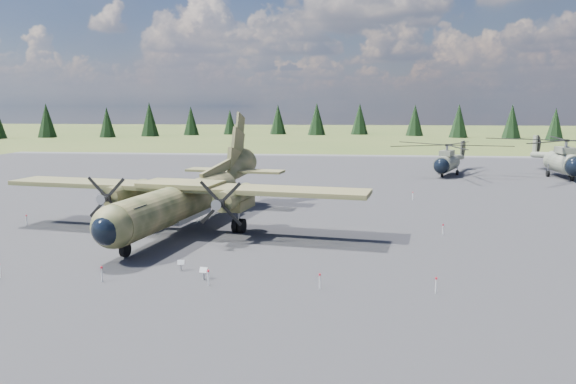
# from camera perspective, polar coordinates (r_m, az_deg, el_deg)

# --- Properties ---
(ground) EXTENTS (500.00, 500.00, 0.00)m
(ground) POSITION_cam_1_polar(r_m,az_deg,el_deg) (44.10, -6.27, -3.87)
(ground) COLOR #4F5626
(ground) RESTS_ON ground
(apron) EXTENTS (120.00, 120.00, 0.04)m
(apron) POSITION_cam_1_polar(r_m,az_deg,el_deg) (53.71, -3.97, -1.56)
(apron) COLOR #59595E
(apron) RESTS_ON ground
(transport_plane) EXTENTS (29.07, 26.20, 9.57)m
(transport_plane) POSITION_cam_1_polar(r_m,az_deg,el_deg) (44.86, -10.18, -0.16)
(transport_plane) COLOR #3B4324
(transport_plane) RESTS_ON ground
(helicopter_near) EXTENTS (22.47, 22.47, 4.40)m
(helicopter_near) POSITION_cam_1_polar(r_m,az_deg,el_deg) (80.97, 15.90, 3.82)
(helicopter_near) COLOR slate
(helicopter_near) RESTS_ON ground
(helicopter_mid) EXTENTS (20.59, 24.30, 5.23)m
(helicopter_mid) POSITION_cam_1_polar(r_m,az_deg,el_deg) (83.67, 26.25, 3.81)
(helicopter_mid) COLOR slate
(helicopter_mid) RESTS_ON ground
(info_placard_left) EXTENTS (0.42, 0.22, 0.64)m
(info_placard_left) POSITION_cam_1_polar(r_m,az_deg,el_deg) (33.78, -10.83, -7.15)
(info_placard_left) COLOR gray
(info_placard_left) RESTS_ON ground
(info_placard_right) EXTENTS (0.47, 0.27, 0.70)m
(info_placard_right) POSITION_cam_1_polar(r_m,az_deg,el_deg) (31.90, -8.58, -7.96)
(info_placard_right) COLOR gray
(info_placard_right) RESTS_ON ground
(barrier_fence) EXTENTS (33.12, 29.62, 0.85)m
(barrier_fence) POSITION_cam_1_polar(r_m,az_deg,el_deg) (44.02, -6.89, -3.22)
(barrier_fence) COLOR silver
(barrier_fence) RESTS_ON ground
(treeline) EXTENTS (306.09, 309.39, 10.97)m
(treeline) POSITION_cam_1_polar(r_m,az_deg,el_deg) (44.42, -8.37, 2.56)
(treeline) COLOR black
(treeline) RESTS_ON ground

